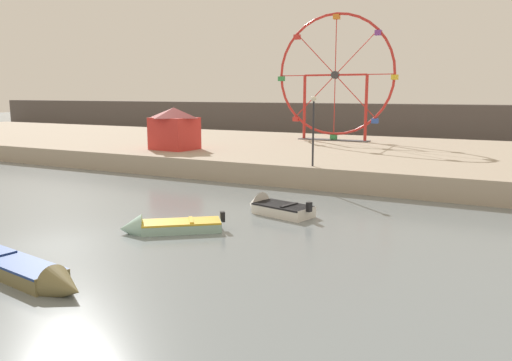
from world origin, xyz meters
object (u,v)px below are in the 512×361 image
(ferris_wheel_red_frame, at_px, (335,77))
(carnival_booth_red_striped, at_px, (174,128))
(motorboat_olive_wood, at_px, (27,272))
(motorboat_seafoam, at_px, (163,226))
(promenade_lamp_near, at_px, (313,121))
(motorboat_white_red_stripe, at_px, (273,208))

(ferris_wheel_red_frame, height_order, carnival_booth_red_striped, ferris_wheel_red_frame)
(motorboat_olive_wood, height_order, ferris_wheel_red_frame, ferris_wheel_red_frame)
(motorboat_seafoam, bearing_deg, promenade_lamp_near, -136.34)
(ferris_wheel_red_frame, xyz_separation_m, carnival_booth_red_striped, (-8.72, -13.19, -4.13))
(motorboat_white_red_stripe, bearing_deg, motorboat_olive_wood, 90.03)
(motorboat_white_red_stripe, relative_size, promenade_lamp_near, 0.91)
(carnival_booth_red_striped, bearing_deg, motorboat_olive_wood, -58.67)
(motorboat_olive_wood, bearing_deg, carnival_booth_red_striped, 124.81)
(carnival_booth_red_striped, bearing_deg, motorboat_white_red_stripe, -32.66)
(motorboat_olive_wood, height_order, carnival_booth_red_striped, carnival_booth_red_striped)
(motorboat_olive_wood, relative_size, carnival_booth_red_striped, 1.63)
(ferris_wheel_red_frame, bearing_deg, motorboat_olive_wood, -86.48)
(carnival_booth_red_striped, bearing_deg, promenade_lamp_near, -10.46)
(motorboat_white_red_stripe, relative_size, ferris_wheel_red_frame, 0.33)
(carnival_booth_red_striped, height_order, promenade_lamp_near, promenade_lamp_near)
(motorboat_seafoam, distance_m, ferris_wheel_red_frame, 30.26)
(motorboat_olive_wood, distance_m, motorboat_seafoam, 6.53)
(motorboat_white_red_stripe, xyz_separation_m, ferris_wheel_red_frame, (-5.13, 24.12, 6.93))
(motorboat_white_red_stripe, distance_m, promenade_lamp_near, 8.13)
(motorboat_seafoam, relative_size, carnival_booth_red_striped, 1.07)
(motorboat_olive_wood, distance_m, ferris_wheel_red_frame, 36.60)
(motorboat_white_red_stripe, xyz_separation_m, carnival_booth_red_striped, (-13.86, 10.93, 2.80))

